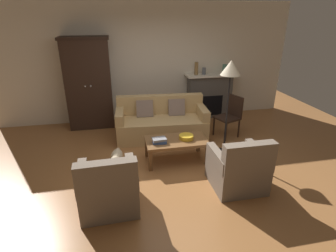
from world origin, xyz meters
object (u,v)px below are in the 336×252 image
at_px(armchair_near_left, 109,189).
at_px(mantel_vase_jade, 225,69).
at_px(side_chair_wooden, 230,114).
at_px(couch, 161,123).
at_px(armchair_near_right, 238,169).
at_px(fruit_bowl, 186,137).
at_px(coffee_table, 176,142).
at_px(floor_lamp, 230,74).
at_px(dog, 117,158).
at_px(fireplace, 209,95).
at_px(armoire, 89,84).
at_px(book_stack, 159,140).
at_px(mantel_vase_bronze, 196,68).
at_px(mantel_vase_slate, 204,71).

bearing_deg(armchair_near_left, mantel_vase_jade, 47.47).
xyz_separation_m(armchair_near_left, side_chair_wooden, (2.60, 1.96, 0.20)).
bearing_deg(couch, armchair_near_right, -68.69).
relative_size(fruit_bowl, mantel_vase_jade, 1.18).
bearing_deg(mantel_vase_jade, coffee_table, -129.70).
relative_size(mantel_vase_jade, floor_lamp, 0.12).
bearing_deg(armchair_near_right, dog, 154.63).
bearing_deg(armchair_near_left, armchair_near_right, 3.33).
height_order(fireplace, armoire, armoire).
bearing_deg(coffee_table, mantel_vase_jade, 50.30).
relative_size(book_stack, dog, 0.45).
xyz_separation_m(fruit_bowl, floor_lamp, (0.80, 0.13, 1.09)).
bearing_deg(coffee_table, floor_lamp, 7.43).
xyz_separation_m(side_chair_wooden, dog, (-2.47, -0.99, -0.27)).
distance_m(book_stack, mantel_vase_bronze, 2.64).
height_order(mantel_vase_bronze, dog, mantel_vase_bronze).
relative_size(armoire, dog, 3.62).
bearing_deg(armoire, coffee_table, -52.01).
relative_size(couch, coffee_table, 1.79).
bearing_deg(dog, armoire, 103.44).
bearing_deg(side_chair_wooden, dog, -158.21).
relative_size(armoire, mantel_vase_jade, 9.33).
bearing_deg(dog, book_stack, 5.71).
xyz_separation_m(armchair_near_right, floor_lamp, (0.24, 1.13, 1.23)).
bearing_deg(coffee_table, armoire, 127.99).
relative_size(couch, armchair_near_right, 2.24).
xyz_separation_m(couch, floor_lamp, (1.06, -0.98, 1.23)).
height_order(mantel_vase_bronze, floor_lamp, floor_lamp).
xyz_separation_m(armoire, book_stack, (1.27, -2.09, -0.57)).
bearing_deg(couch, dog, -128.84).
distance_m(mantel_vase_slate, armchair_near_left, 4.09).
bearing_deg(armchair_near_left, mantel_vase_slate, 53.41).
height_order(coffee_table, mantel_vase_slate, mantel_vase_slate).
distance_m(coffee_table, fruit_bowl, 0.21).
bearing_deg(mantel_vase_slate, mantel_vase_bronze, 180.00).
bearing_deg(mantel_vase_bronze, couch, -136.76).
distance_m(couch, book_stack, 1.20).
relative_size(book_stack, floor_lamp, 0.15).
xyz_separation_m(armoire, coffee_table, (1.59, -2.04, -0.67)).
xyz_separation_m(armchair_near_left, dog, (0.13, 0.98, -0.07)).
height_order(fireplace, fruit_bowl, fireplace).
distance_m(fireplace, armchair_near_right, 3.18).
height_order(armchair_near_right, side_chair_wooden, side_chair_wooden).
xyz_separation_m(book_stack, dog, (-0.76, -0.08, -0.22)).
distance_m(fireplace, floor_lamp, 2.24).
xyz_separation_m(fruit_bowl, mantel_vase_slate, (0.99, 2.09, 0.75)).
xyz_separation_m(armoire, armchair_near_left, (0.39, -3.15, -0.72)).
distance_m(fruit_bowl, book_stack, 0.51).
height_order(book_stack, mantel_vase_bronze, mantel_vase_bronze).
relative_size(armchair_near_left, side_chair_wooden, 0.98).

